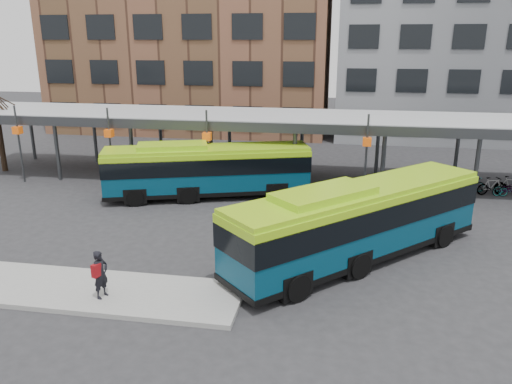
% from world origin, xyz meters
% --- Properties ---
extents(ground, '(120.00, 120.00, 0.00)m').
position_xyz_m(ground, '(0.00, 0.00, 0.00)').
color(ground, '#28282B').
rests_on(ground, ground).
extents(boarding_island, '(14.00, 3.00, 0.18)m').
position_xyz_m(boarding_island, '(-5.50, -3.00, 0.09)').
color(boarding_island, gray).
rests_on(boarding_island, ground).
extents(canopy, '(40.00, 6.53, 4.80)m').
position_xyz_m(canopy, '(-0.06, 12.87, 3.91)').
color(canopy, '#999B9E').
rests_on(canopy, ground).
extents(tree, '(1.64, 1.64, 5.60)m').
position_xyz_m(tree, '(-18.00, 12.00, 2.43)').
color(tree, black).
rests_on(tree, ground).
extents(building_brick, '(26.00, 14.00, 22.00)m').
position_xyz_m(building_brick, '(-10.00, 32.00, 11.00)').
color(building_brick, brown).
rests_on(building_brick, ground).
extents(building_grey, '(24.00, 14.00, 20.00)m').
position_xyz_m(building_grey, '(16.00, 32.00, 10.00)').
color(building_grey, slate).
rests_on(building_grey, ground).
extents(bus_front, '(10.37, 10.35, 3.33)m').
position_xyz_m(bus_front, '(5.45, 1.50, 1.73)').
color(bus_front, '#073951').
rests_on(bus_front, ground).
extents(bus_rear, '(11.61, 5.85, 3.15)m').
position_xyz_m(bus_rear, '(-2.79, 8.69, 1.64)').
color(bus_rear, '#073951').
rests_on(bus_rear, ground).
extents(pedestrian, '(0.57, 0.71, 1.70)m').
position_xyz_m(pedestrian, '(-3.24, -3.47, 1.04)').
color(pedestrian, black).
rests_on(pedestrian, boarding_island).
extents(bike_rack, '(5.23, 1.49, 1.06)m').
position_xyz_m(bike_rack, '(13.07, 11.88, 0.49)').
color(bike_rack, slate).
rests_on(bike_rack, ground).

